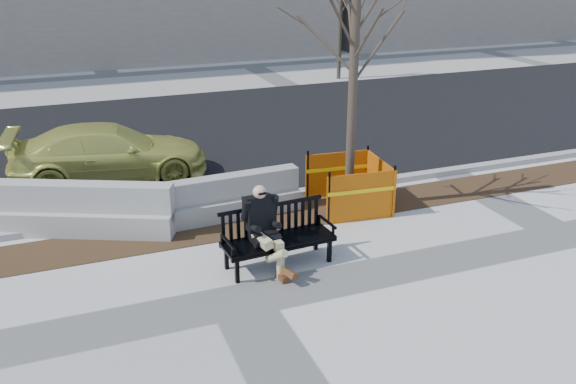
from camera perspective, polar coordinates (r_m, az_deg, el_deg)
name	(u,v)px	position (r m, az deg, el deg)	size (l,w,h in m)	color
ground	(240,300)	(9.34, -4.53, -10.01)	(120.00, 120.00, 0.00)	beige
mulch_strip	(199,231)	(11.57, -8.28, -3.57)	(40.00, 1.20, 0.02)	#47301C
asphalt_street	(146,140)	(17.30, -13.05, 4.72)	(60.00, 10.40, 0.01)	black
curb	(188,209)	(12.40, -9.31, -1.57)	(60.00, 0.25, 0.12)	#9E9B93
bench	(279,265)	(10.27, -0.88, -6.80)	(1.89, 0.68, 1.01)	black
seated_man	(263,267)	(10.22, -2.31, -6.96)	(0.60, 1.00, 1.40)	black
tree_fence	(348,207)	(12.52, 5.61, -1.44)	(2.11, 2.11, 5.29)	orange
sedan	(112,179)	(14.57, -16.04, 1.20)	(1.75, 4.31, 1.25)	#C9C756
jersey_barrier_left	(85,232)	(12.01, -18.37, -3.55)	(3.41, 0.68, 0.98)	#AAA79F
jersey_barrier_right	(225,217)	(12.08, -5.87, -2.35)	(3.03, 0.61, 0.87)	#98968E
far_tree_right	(338,78)	(25.22, 4.71, 10.47)	(1.76, 1.76, 4.75)	#42392B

